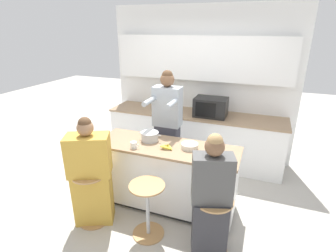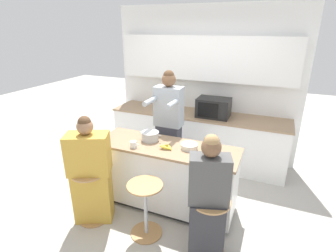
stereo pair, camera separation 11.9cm
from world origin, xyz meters
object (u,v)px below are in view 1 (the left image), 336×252
kitchen_island (166,176)px  bar_stool_leftmost (91,194)px  person_cooking (167,130)px  bar_stool_rightmost (212,222)px  fruit_bowl (190,146)px  person_wrapped_blanket (91,176)px  banana_bunch (167,147)px  person_seated_near (211,203)px  potted_plant (165,101)px  cooking_pot (150,136)px  coffee_cup_far (134,145)px  coffee_cup_near (214,150)px  microwave (211,107)px  bar_stool_center (148,206)px

kitchen_island → bar_stool_leftmost: 0.99m
kitchen_island → person_cooking: person_cooking is taller
kitchen_island → bar_stool_rightmost: bearing=-38.6°
kitchen_island → fruit_bowl: bearing=6.8°
person_wrapped_blanket → banana_bunch: size_ratio=7.70×
bar_stool_rightmost → person_seated_near: bearing=-145.0°
person_seated_near → banana_bunch: size_ratio=7.78×
kitchen_island → potted_plant: potted_plant is taller
kitchen_island → bar_stool_rightmost: size_ratio=2.74×
kitchen_island → cooking_pot: size_ratio=5.74×
coffee_cup_far → bar_stool_rightmost: bearing=-19.5°
person_wrapped_blanket → person_cooking: bearing=40.3°
bar_stool_leftmost → potted_plant: 2.17m
bar_stool_rightmost → person_cooking: person_cooking is taller
coffee_cup_near → banana_bunch: (-0.58, -0.08, -0.02)m
kitchen_island → coffee_cup_far: bearing=-149.9°
bar_stool_rightmost → coffee_cup_near: (-0.13, 0.59, 0.55)m
bar_stool_leftmost → microwave: microwave is taller
person_cooking → fruit_bowl: size_ratio=8.31×
person_seated_near → fruit_bowl: person_seated_near is taller
bar_stool_rightmost → potted_plant: bearing=123.0°
potted_plant → bar_stool_rightmost: bearing=-57.0°
bar_stool_leftmost → bar_stool_rightmost: (1.50, 0.04, 0.00)m
bar_stool_rightmost → person_seated_near: 0.25m
person_wrapped_blanket → microwave: 2.27m
cooking_pot → bar_stool_rightmost: bearing=-33.7°
cooking_pot → banana_bunch: cooking_pot is taller
coffee_cup_near → banana_bunch: 0.59m
person_cooking → coffee_cup_far: person_cooking is taller
person_cooking → microwave: person_cooking is taller
kitchen_island → bar_stool_rightmost: kitchen_island is taller
kitchen_island → bar_stool_leftmost: size_ratio=2.74×
person_seated_near → microwave: (-0.45, 1.99, 0.42)m
coffee_cup_near → kitchen_island: bearing=179.5°
person_seated_near → microwave: person_seated_near is taller
person_seated_near → person_cooking: bearing=110.3°
coffee_cup_near → microwave: size_ratio=0.22×
person_cooking → microwave: 0.96m
person_cooking → coffee_cup_far: (-0.16, -0.76, 0.06)m
coffee_cup_near → coffee_cup_far: 1.00m
bar_stool_leftmost → banana_bunch: size_ratio=3.76×
cooking_pot → coffee_cup_near: (0.88, -0.08, -0.02)m
fruit_bowl → microwave: size_ratio=0.40×
person_seated_near → banana_bunch: person_seated_near is taller
bar_stool_rightmost → microwave: microwave is taller
bar_stool_center → microwave: (0.28, 1.98, 0.67)m
kitchen_island → person_seated_near: size_ratio=1.33×
person_cooking → kitchen_island: bearing=-70.1°
coffee_cup_near → coffee_cup_far: (-0.98, -0.20, -0.00)m
potted_plant → person_wrapped_blanket: bearing=-95.0°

